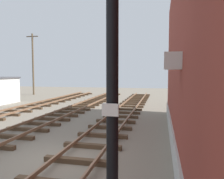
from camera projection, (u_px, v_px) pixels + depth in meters
ground_plane at (53, 161)px, 7.93m from camera, size 80.00×80.00×0.00m
track_near_building at (78, 160)px, 7.71m from camera, size 2.50×50.47×0.32m
signal_mast at (112, 37)px, 3.18m from camera, size 0.36×0.40×5.86m
utility_pole_far at (33, 63)px, 32.03m from camera, size 1.80×0.24×8.79m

